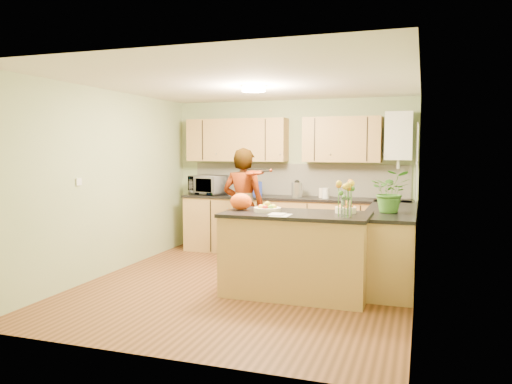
% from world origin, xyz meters
% --- Properties ---
extents(floor, '(4.50, 4.50, 0.00)m').
position_xyz_m(floor, '(0.00, 0.00, 0.00)').
color(floor, '#512F17').
rests_on(floor, ground).
extents(ceiling, '(4.00, 4.50, 0.02)m').
position_xyz_m(ceiling, '(0.00, 0.00, 2.50)').
color(ceiling, silver).
rests_on(ceiling, wall_back).
extents(wall_back, '(4.00, 0.02, 2.50)m').
position_xyz_m(wall_back, '(0.00, 2.25, 1.25)').
color(wall_back, '#95AB7A').
rests_on(wall_back, floor).
extents(wall_front, '(4.00, 0.02, 2.50)m').
position_xyz_m(wall_front, '(0.00, -2.25, 1.25)').
color(wall_front, '#95AB7A').
rests_on(wall_front, floor).
extents(wall_left, '(0.02, 4.50, 2.50)m').
position_xyz_m(wall_left, '(-2.00, 0.00, 1.25)').
color(wall_left, '#95AB7A').
rests_on(wall_left, floor).
extents(wall_right, '(0.02, 4.50, 2.50)m').
position_xyz_m(wall_right, '(2.00, 0.00, 1.25)').
color(wall_right, '#95AB7A').
rests_on(wall_right, floor).
extents(back_counter, '(3.64, 0.62, 0.94)m').
position_xyz_m(back_counter, '(0.10, 1.95, 0.47)').
color(back_counter, '#AE8245').
rests_on(back_counter, floor).
extents(right_counter, '(0.62, 2.24, 0.94)m').
position_xyz_m(right_counter, '(1.70, 0.85, 0.47)').
color(right_counter, '#AE8245').
rests_on(right_counter, floor).
extents(splashback, '(3.60, 0.02, 0.52)m').
position_xyz_m(splashback, '(0.10, 2.23, 1.20)').
color(splashback, white).
rests_on(splashback, back_counter).
extents(upper_cabinets, '(3.20, 0.34, 0.70)m').
position_xyz_m(upper_cabinets, '(-0.18, 2.08, 1.85)').
color(upper_cabinets, '#AE8245').
rests_on(upper_cabinets, wall_back).
extents(boiler, '(0.40, 0.30, 0.86)m').
position_xyz_m(boiler, '(1.70, 2.09, 1.90)').
color(boiler, white).
rests_on(boiler, wall_back).
extents(window_right, '(0.01, 1.30, 1.05)m').
position_xyz_m(window_right, '(1.99, 0.60, 1.55)').
color(window_right, white).
rests_on(window_right, wall_right).
extents(light_switch, '(0.02, 0.09, 0.09)m').
position_xyz_m(light_switch, '(-1.99, -0.60, 1.30)').
color(light_switch, white).
rests_on(light_switch, wall_left).
extents(ceiling_lamp, '(0.30, 0.30, 0.07)m').
position_xyz_m(ceiling_lamp, '(0.00, 0.30, 2.46)').
color(ceiling_lamp, '#FFEABF').
rests_on(ceiling_lamp, ceiling).
extents(peninsula_island, '(1.69, 0.87, 0.97)m').
position_xyz_m(peninsula_island, '(0.67, -0.16, 0.49)').
color(peninsula_island, '#AE8245').
rests_on(peninsula_island, floor).
extents(fruit_dish, '(0.32, 0.32, 0.11)m').
position_xyz_m(fruit_dish, '(0.32, -0.16, 1.01)').
color(fruit_dish, '#F7E3C5').
rests_on(fruit_dish, peninsula_island).
extents(orange_bowl, '(0.24, 0.24, 0.14)m').
position_xyz_m(orange_bowl, '(1.22, -0.01, 1.03)').
color(orange_bowl, '#F7E3C5').
rests_on(orange_bowl, peninsula_island).
extents(flower_vase, '(0.26, 0.26, 0.48)m').
position_xyz_m(flower_vase, '(1.27, -0.34, 1.29)').
color(flower_vase, silver).
rests_on(flower_vase, peninsula_island).
extents(orange_bag, '(0.30, 0.27, 0.20)m').
position_xyz_m(orange_bag, '(-0.03, -0.11, 1.07)').
color(orange_bag, '#EC5113').
rests_on(orange_bag, peninsula_island).
extents(papers, '(0.20, 0.28, 0.01)m').
position_xyz_m(papers, '(0.57, -0.46, 0.97)').
color(papers, silver).
rests_on(papers, peninsula_island).
extents(violinist, '(0.64, 0.44, 1.72)m').
position_xyz_m(violinist, '(-0.36, 0.92, 0.86)').
color(violinist, '#E0A589').
rests_on(violinist, floor).
extents(violin, '(0.61, 0.53, 0.15)m').
position_xyz_m(violin, '(-0.16, 0.70, 1.38)').
color(violin, '#4A0B04').
rests_on(violin, violinist).
extents(microwave, '(0.66, 0.53, 0.32)m').
position_xyz_m(microwave, '(-1.36, 1.92, 1.10)').
color(microwave, white).
rests_on(microwave, back_counter).
extents(blue_box, '(0.35, 0.31, 0.23)m').
position_xyz_m(blue_box, '(-0.57, 1.93, 1.06)').
color(blue_box, navy).
rests_on(blue_box, back_counter).
extents(kettle, '(0.17, 0.17, 0.32)m').
position_xyz_m(kettle, '(0.17, 1.92, 1.07)').
color(kettle, silver).
rests_on(kettle, back_counter).
extents(jar_cream, '(0.12, 0.12, 0.15)m').
position_xyz_m(jar_cream, '(0.56, 1.99, 1.02)').
color(jar_cream, '#F7E3C5').
rests_on(jar_cream, back_counter).
extents(jar_white, '(0.13, 0.13, 0.16)m').
position_xyz_m(jar_white, '(0.64, 1.88, 1.02)').
color(jar_white, white).
rests_on(jar_white, back_counter).
extents(potted_plant, '(0.49, 0.43, 0.52)m').
position_xyz_m(potted_plant, '(1.70, 0.41, 1.20)').
color(potted_plant, '#3B7627').
rests_on(potted_plant, right_counter).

